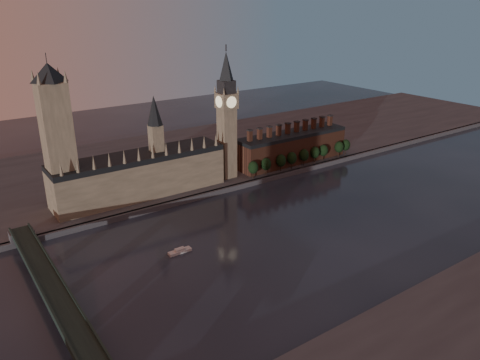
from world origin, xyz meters
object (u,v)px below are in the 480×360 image
object	(u,v)px
river_boat	(180,251)
big_ben	(227,115)
victoria_tower	(57,136)
westminster_bridge	(64,311)

from	to	relation	value
river_boat	big_ben	bearing A→B (deg)	43.53
victoria_tower	big_ben	distance (m)	130.12
big_ben	westminster_bridge	xyz separation A→B (m)	(-165.00, -112.70, -49.39)
victoria_tower	westminster_bridge	bearing A→B (deg)	-106.56
big_ben	westminster_bridge	world-z (taller)	big_ben
big_ben	river_boat	distance (m)	134.80
big_ben	victoria_tower	bearing A→B (deg)	177.80
victoria_tower	river_boat	world-z (taller)	victoria_tower
westminster_bridge	river_boat	distance (m)	80.99
victoria_tower	westminster_bridge	xyz separation A→B (m)	(-35.00, -117.70, -51.65)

